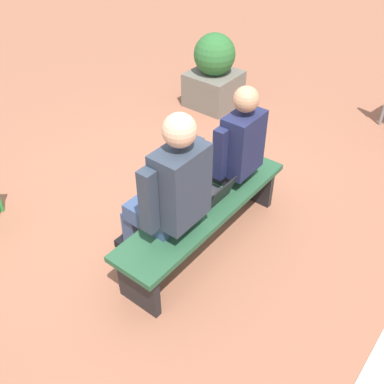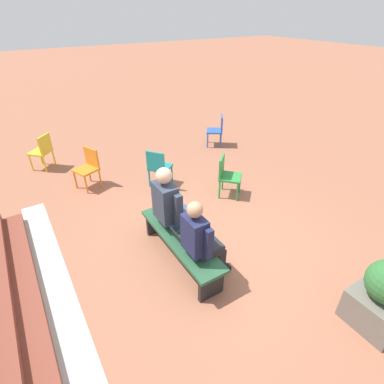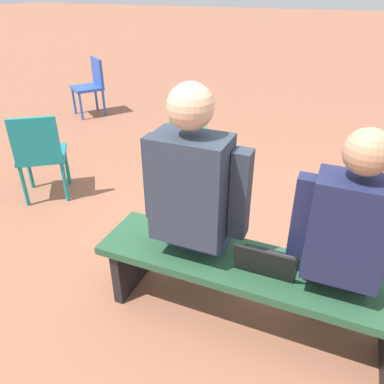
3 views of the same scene
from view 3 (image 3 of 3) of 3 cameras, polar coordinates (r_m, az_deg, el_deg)
ground_plane at (r=2.72m, az=11.95°, el=-13.95°), size 60.00×60.00×0.00m
bench at (r=2.24m, az=8.63°, el=-12.60°), size 1.80×0.44×0.45m
person_student at (r=2.05m, az=22.23°, el=-6.56°), size 0.53×0.67×1.33m
person_adult at (r=2.14m, az=0.99°, el=-1.02°), size 0.60×0.76×1.44m
laptop at (r=2.12m, az=11.14°, el=-10.41°), size 0.32×0.29×0.21m
plastic_chair_far_right at (r=3.71m, az=-22.16°, el=5.67°), size 0.59×0.59×0.84m
plastic_chair_far_left at (r=3.92m, az=-0.72°, el=9.15°), size 0.59×0.59×0.84m
plastic_chair_near_bench_left at (r=6.14m, az=-15.09°, el=15.70°), size 0.59×0.59×0.84m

